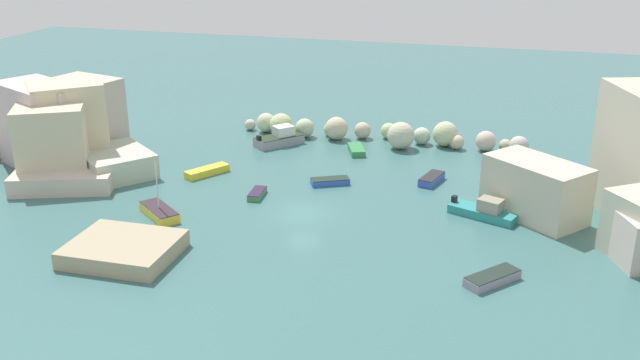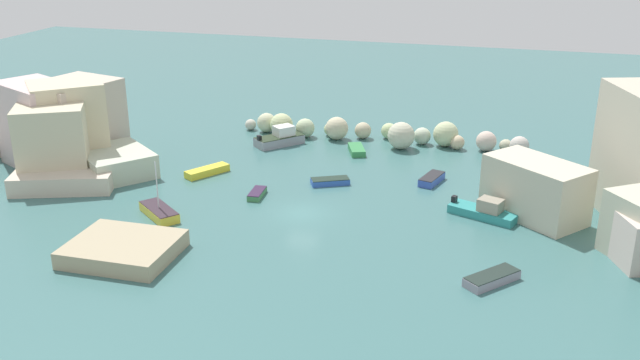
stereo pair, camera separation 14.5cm
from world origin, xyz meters
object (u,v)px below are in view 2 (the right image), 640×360
(moored_boat_5, at_px, (492,278))
(moored_boat_8, at_px, (432,179))
(moored_boat_3, at_px, (207,171))
(channel_buoy, at_px, (355,149))
(moored_boat_4, at_px, (257,194))
(moored_boat_1, at_px, (159,212))
(moored_boat_6, at_px, (357,150))
(moored_boat_0, at_px, (280,138))
(moored_boat_2, at_px, (330,181))
(moored_boat_7, at_px, (485,211))
(stone_dock, at_px, (123,249))

(moored_boat_5, height_order, moored_boat_8, moored_boat_8)
(moored_boat_3, height_order, moored_boat_8, moored_boat_8)
(channel_buoy, bearing_deg, moored_boat_4, -109.25)
(moored_boat_1, xyz_separation_m, moored_boat_6, (11.10, 19.79, -0.10))
(moored_boat_0, bearing_deg, moored_boat_6, -52.35)
(channel_buoy, height_order, moored_boat_6, moored_boat_6)
(moored_boat_6, distance_m, moored_boat_8, 10.45)
(moored_boat_0, bearing_deg, moored_boat_2, -100.04)
(moored_boat_3, bearing_deg, moored_boat_6, 162.02)
(moored_boat_1, relative_size, moored_boat_3, 1.08)
(moored_boat_2, bearing_deg, channel_buoy, -116.37)
(channel_buoy, distance_m, moored_boat_1, 22.94)
(moored_boat_3, relative_size, moored_boat_7, 0.75)
(channel_buoy, height_order, moored_boat_0, moored_boat_0)
(moored_boat_7, bearing_deg, moored_boat_0, 169.35)
(moored_boat_8, bearing_deg, channel_buoy, 66.56)
(moored_boat_0, distance_m, moored_boat_6, 8.16)
(moored_boat_1, relative_size, moored_boat_2, 1.28)
(moored_boat_1, relative_size, moored_boat_5, 1.17)
(moored_boat_4, distance_m, moored_boat_6, 14.69)
(moored_boat_0, relative_size, moored_boat_7, 0.92)
(channel_buoy, relative_size, moored_boat_8, 0.13)
(moored_boat_0, relative_size, moored_boat_3, 1.22)
(stone_dock, distance_m, moored_boat_7, 27.27)
(channel_buoy, bearing_deg, moored_boat_0, -179.21)
(moored_boat_0, xyz_separation_m, moored_boat_3, (-3.42, -10.30, -0.37))
(channel_buoy, distance_m, moored_boat_8, 10.98)
(stone_dock, relative_size, moored_boat_2, 2.02)
(moored_boat_2, bearing_deg, moored_boat_5, 108.87)
(stone_dock, relative_size, moored_boat_7, 1.28)
(stone_dock, xyz_separation_m, moored_boat_5, (24.69, 3.39, -0.27))
(stone_dock, xyz_separation_m, moored_boat_1, (-1.01, 6.97, -0.19))
(moored_boat_3, bearing_deg, stone_dock, 36.29)
(moored_boat_7, bearing_deg, channel_buoy, 156.68)
(channel_buoy, relative_size, moored_boat_3, 0.11)
(moored_boat_0, distance_m, moored_boat_1, 20.36)
(moored_boat_5, xyz_separation_m, moored_boat_6, (-14.60, 23.37, -0.03))
(moored_boat_0, relative_size, moored_boat_2, 1.45)
(moored_boat_6, relative_size, moored_boat_7, 0.63)
(moored_boat_6, bearing_deg, moored_boat_8, -148.97)
(moored_boat_0, distance_m, moored_boat_8, 17.77)
(moored_boat_2, height_order, moored_boat_3, moored_boat_3)
(moored_boat_0, height_order, moored_boat_6, moored_boat_0)
(channel_buoy, xyz_separation_m, moored_boat_5, (14.91, -23.83, 0.10))
(stone_dock, bearing_deg, moored_boat_2, 60.51)
(moored_boat_1, height_order, moored_boat_7, moored_boat_1)
(stone_dock, bearing_deg, moored_boat_3, 94.99)
(channel_buoy, height_order, moored_boat_2, moored_boat_2)
(moored_boat_0, bearing_deg, moored_boat_5, -96.13)
(moored_boat_4, relative_size, moored_boat_7, 0.48)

